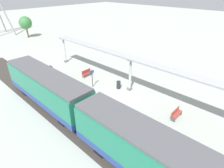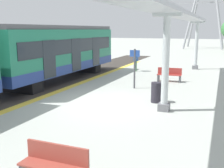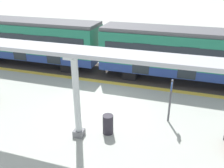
{
  "view_description": "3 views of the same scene",
  "coord_description": "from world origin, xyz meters",
  "views": [
    {
      "loc": [
        -11.93,
        -11.2,
        10.78
      ],
      "look_at": [
        1.08,
        0.95,
        1.06
      ],
      "focal_mm": 29.32,
      "sensor_mm": 36.0,
      "label": 1
    },
    {
      "loc": [
        4.92,
        -10.85,
        3.25
      ],
      "look_at": [
        0.86,
        -0.87,
        1.09
      ],
      "focal_mm": 43.81,
      "sensor_mm": 36.0,
      "label": 2
    },
    {
      "loc": [
        10.89,
        3.93,
        6.59
      ],
      "look_at": [
        1.25,
        0.87,
        1.99
      ],
      "focal_mm": 38.7,
      "sensor_mm": 36.0,
      "label": 3
    }
  ],
  "objects": [
    {
      "name": "bench_mid_platform",
      "position": [
        1.87,
        6.27,
        0.44
      ],
      "size": [
        1.52,
        0.51,
        0.86
      ],
      "color": "#9F322D",
      "rests_on": "ground"
    },
    {
      "name": "canopy_pillar_third",
      "position": [
        2.85,
        12.56,
        1.95
      ],
      "size": [
        1.1,
        0.44,
        3.85
      ],
      "color": "slate",
      "rests_on": "ground"
    },
    {
      "name": "passenger_waiting_near_edge",
      "position": [
        -1.39,
        9.62,
        1.03
      ],
      "size": [
        0.48,
        0.5,
        1.65
      ],
      "color": "#446F4D",
      "rests_on": "ground"
    },
    {
      "name": "trackbed",
      "position": [
        -4.9,
        0.0,
        0.0
      ],
      "size": [
        3.2,
        44.33,
        0.01
      ],
      "primitive_type": "cube",
      "color": "#38332D",
      "rests_on": "ground"
    },
    {
      "name": "ground_plane",
      "position": [
        0.0,
        0.0,
        0.0
      ],
      "size": [
        176.0,
        176.0,
        0.0
      ],
      "primitive_type": "plane",
      "color": "#A8ACA4"
    },
    {
      "name": "canopy_beam",
      "position": [
        2.85,
        -0.09,
        3.93
      ],
      "size": [
        1.2,
        26.12,
        0.16
      ],
      "primitive_type": "cube",
      "color": "#A8AAB2",
      "rests_on": "canopy_pillar_nearest"
    },
    {
      "name": "bench_near_end",
      "position": [
        1.79,
        -6.39,
        0.44
      ],
      "size": [
        1.5,
        0.45,
        0.86
      ],
      "color": "#983E33",
      "rests_on": "ground"
    },
    {
      "name": "canopy_pillar_second",
      "position": [
        2.85,
        -0.17,
        1.95
      ],
      "size": [
        1.1,
        0.44,
        3.85
      ],
      "color": "slate",
      "rests_on": "ground"
    },
    {
      "name": "train_far_carriage",
      "position": [
        -4.9,
        4.15,
        1.83
      ],
      "size": [
        2.65,
        11.51,
        3.48
      ],
      "color": "#1E7356",
      "rests_on": "ground"
    },
    {
      "name": "platform_info_sign",
      "position": [
        0.43,
        3.51,
        1.33
      ],
      "size": [
        0.56,
        0.1,
        2.2
      ],
      "color": "#4C4C51",
      "rests_on": "ground"
    },
    {
      "name": "tactile_edge_strip",
      "position": [
        -3.08,
        0.0,
        0.0
      ],
      "size": [
        0.44,
        32.33,
        0.01
      ],
      "primitive_type": "cube",
      "color": "yellow",
      "rests_on": "ground"
    },
    {
      "name": "trash_bin",
      "position": [
        2.26,
        1.0,
        0.46
      ],
      "size": [
        0.48,
        0.48,
        0.91
      ],
      "primitive_type": "cylinder",
      "color": "#29252F",
      "rests_on": "ground"
    }
  ]
}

